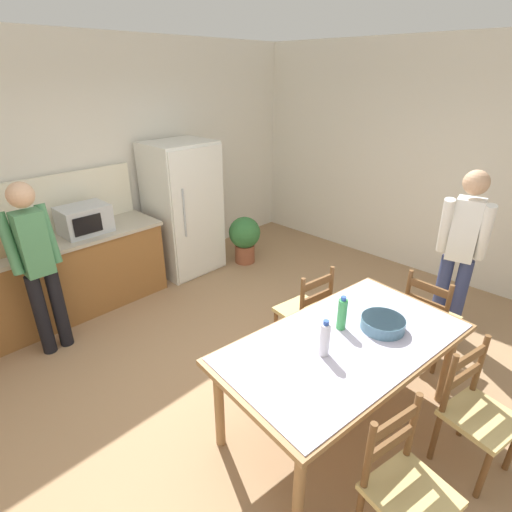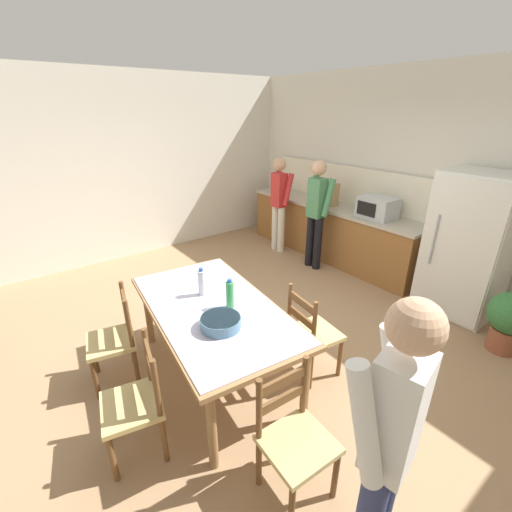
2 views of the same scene
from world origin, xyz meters
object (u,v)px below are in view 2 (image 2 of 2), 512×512
(paper_bag, at_px, (330,194))
(chair_side_near_left, at_px, (115,339))
(microwave, at_px, (377,208))
(refrigerator, at_px, (469,246))
(bottle_off_centre, at_px, (230,294))
(chair_side_near_right, at_px, (137,402))
(person_by_table, at_px, (387,442))
(person_at_sink, at_px, (279,200))
(serving_bowl, at_px, (221,322))
(dining_table, at_px, (213,313))
(chair_side_far_right, at_px, (312,333))
(chair_head_end, at_px, (294,439))
(person_at_counter, at_px, (317,210))
(potted_plant, at_px, (510,319))
(bottle_near_centre, at_px, (202,282))

(paper_bag, distance_m, chair_side_near_left, 3.90)
(microwave, bearing_deg, refrigerator, -0.84)
(refrigerator, relative_size, bottle_off_centre, 6.36)
(chair_side_near_right, bearing_deg, person_by_table, 38.53)
(refrigerator, xyz_separation_m, person_at_sink, (-2.86, -0.48, 0.05))
(refrigerator, relative_size, serving_bowl, 5.37)
(bottle_off_centre, distance_m, chair_side_near_left, 1.14)
(refrigerator, bearing_deg, dining_table, -105.20)
(refrigerator, height_order, chair_side_far_right, refrigerator)
(paper_bag, bearing_deg, person_at_sink, -144.59)
(chair_side_near_right, relative_size, person_at_sink, 0.56)
(dining_table, xyz_separation_m, chair_head_end, (1.21, -0.15, -0.24))
(refrigerator, distance_m, person_at_counter, 2.04)
(microwave, relative_size, chair_side_far_right, 0.55)
(paper_bag, bearing_deg, potted_plant, -8.76)
(microwave, bearing_deg, dining_table, -81.18)
(paper_bag, xyz_separation_m, person_at_sink, (-0.69, -0.49, -0.16))
(person_by_table, bearing_deg, refrigerator, -84.75)
(microwave, height_order, dining_table, microwave)
(person_at_sink, height_order, person_by_table, person_by_table)
(paper_bag, height_order, bottle_off_centre, paper_bag)
(bottle_off_centre, bearing_deg, chair_side_far_right, 57.28)
(microwave, height_order, paper_bag, paper_bag)
(chair_side_far_right, xyz_separation_m, chair_side_near_left, (-1.01, -1.47, 0.00))
(bottle_off_centre, bearing_deg, potted_plant, 60.38)
(chair_side_near_right, relative_size, chair_side_far_right, 1.00)
(bottle_off_centre, relative_size, serving_bowl, 0.84)
(serving_bowl, distance_m, chair_side_near_right, 0.81)
(person_by_table, bearing_deg, person_at_sink, -46.51)
(microwave, bearing_deg, bottle_off_centre, -78.80)
(serving_bowl, distance_m, chair_side_near_left, 1.09)
(bottle_near_centre, relative_size, person_at_counter, 0.16)
(person_at_sink, relative_size, potted_plant, 2.42)
(bottle_near_centre, xyz_separation_m, chair_side_near_right, (0.56, -0.86, -0.45))
(refrigerator, relative_size, person_at_counter, 1.03)
(refrigerator, height_order, potted_plant, refrigerator)
(refrigerator, xyz_separation_m, dining_table, (-0.82, -3.01, -0.17))
(microwave, relative_size, person_by_table, 0.29)
(person_at_sink, bearing_deg, potted_plant, -89.17)
(dining_table, bearing_deg, refrigerator, 74.80)
(chair_side_far_right, bearing_deg, chair_side_near_left, 63.48)
(bottle_near_centre, bearing_deg, chair_side_near_right, -57.18)
(person_at_counter, xyz_separation_m, potted_plant, (2.67, 0.07, -0.55))
(refrigerator, xyz_separation_m, serving_bowl, (-0.50, -3.12, -0.04))
(person_at_counter, bearing_deg, paper_bag, 20.44)
(bottle_near_centre, relative_size, serving_bowl, 0.84)
(serving_bowl, xyz_separation_m, potted_plant, (1.19, 2.69, -0.43))
(refrigerator, bearing_deg, serving_bowl, -99.17)
(chair_head_end, xyz_separation_m, person_at_counter, (-2.37, 2.65, 0.50))
(bottle_near_centre, bearing_deg, chair_head_end, -6.84)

